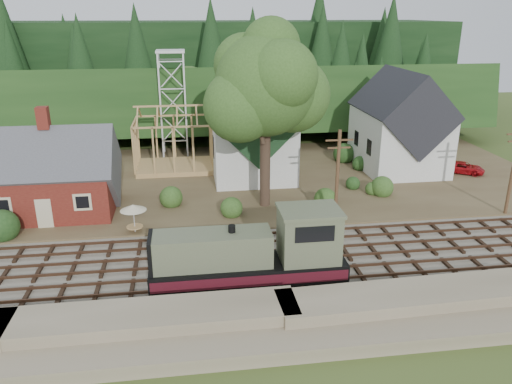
{
  "coord_description": "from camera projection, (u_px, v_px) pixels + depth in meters",
  "views": [
    {
      "loc": [
        -4.51,
        -30.81,
        16.44
      ],
      "look_at": [
        0.65,
        6.0,
        3.0
      ],
      "focal_mm": 35.0,
      "sensor_mm": 36.0,
      "label": 1
    }
  ],
  "objects": [
    {
      "name": "lattice_tower",
      "position": [
        171.0,
        72.0,
        56.75
      ],
      "size": [
        3.2,
        3.2,
        12.12
      ],
      "color": "silver",
      "rests_on": "village_flat"
    },
    {
      "name": "ridge",
      "position": [
        212.0,
        110.0,
        88.89
      ],
      "size": [
        80.0,
        20.0,
        12.0
      ],
      "primitive_type": "cube",
      "color": "black",
      "rests_on": "ground"
    },
    {
      "name": "ground",
      "position": [
        259.0,
        262.0,
        34.87
      ],
      "size": [
        140.0,
        140.0,
        0.0
      ],
      "primitive_type": "plane",
      "color": "#384C1E",
      "rests_on": "ground"
    },
    {
      "name": "patio_set",
      "position": [
        133.0,
        209.0,
        38.29
      ],
      "size": [
        2.01,
        2.01,
        2.24
      ],
      "color": "silver",
      "rests_on": "village_flat"
    },
    {
      "name": "car_blue",
      "position": [
        91.0,
        199.0,
        44.18
      ],
      "size": [
        3.1,
        3.5,
        1.15
      ],
      "primitive_type": "imported",
      "rotation": [
        0.0,
        0.0,
        0.64
      ],
      "color": "#5084AD",
      "rests_on": "village_flat"
    },
    {
      "name": "timber_frame",
      "position": [
        174.0,
        142.0,
        53.47
      ],
      "size": [
        8.2,
        6.2,
        6.99
      ],
      "color": "tan",
      "rests_on": "village_flat"
    },
    {
      "name": "embankment",
      "position": [
        281.0,
        335.0,
        26.96
      ],
      "size": [
        64.0,
        5.0,
        1.6
      ],
      "primitive_type": "cube",
      "color": "#7F7259",
      "rests_on": "ground"
    },
    {
      "name": "village_flat",
      "position": [
        234.0,
        179.0,
        51.58
      ],
      "size": [
        64.0,
        26.0,
        0.3
      ],
      "primitive_type": "cube",
      "color": "brown",
      "rests_on": "ground"
    },
    {
      "name": "farmhouse",
      "position": [
        400.0,
        127.0,
        53.26
      ],
      "size": [
        8.4,
        10.8,
        10.6
      ],
      "color": "silver",
      "rests_on": "village_flat"
    },
    {
      "name": "locomotive",
      "position": [
        256.0,
        254.0,
        31.27
      ],
      "size": [
        12.13,
        3.03,
        4.85
      ],
      "color": "black",
      "rests_on": "railroad_bed"
    },
    {
      "name": "big_tree",
      "position": [
        267.0,
        92.0,
        41.07
      ],
      "size": [
        10.9,
        8.4,
        14.7
      ],
      "color": "#38281E",
      "rests_on": "village_flat"
    },
    {
      "name": "church",
      "position": [
        251.0,
        127.0,
        51.7
      ],
      "size": [
        8.4,
        15.17,
        13.0
      ],
      "color": "silver",
      "rests_on": "village_flat"
    },
    {
      "name": "hillside",
      "position": [
        218.0,
        130.0,
        73.99
      ],
      "size": [
        70.0,
        28.96,
        12.74
      ],
      "primitive_type": "cube",
      "rotation": [
        -0.17,
        0.0,
        0.0
      ],
      "color": "#1E3F19",
      "rests_on": "ground"
    },
    {
      "name": "railroad_bed",
      "position": [
        259.0,
        261.0,
        34.84
      ],
      "size": [
        64.0,
        11.0,
        0.16
      ],
      "primitive_type": "cube",
      "color": "#726B5B",
      "rests_on": "ground"
    },
    {
      "name": "car_green",
      "position": [
        11.0,
        204.0,
        42.89
      ],
      "size": [
        3.47,
        1.24,
        1.14
      ],
      "primitive_type": "imported",
      "rotation": [
        0.0,
        0.0,
        1.56
      ],
      "color": "#749B6B",
      "rests_on": "village_flat"
    },
    {
      "name": "car_red",
      "position": [
        463.0,
        168.0,
        52.87
      ],
      "size": [
        4.65,
        3.97,
        1.18
      ],
      "primitive_type": "imported",
      "rotation": [
        0.0,
        0.0,
        1.0
      ],
      "color": "#AF0E13",
      "rests_on": "village_flat"
    },
    {
      "name": "telegraph_pole_near",
      "position": [
        337.0,
        177.0,
        39.18
      ],
      "size": [
        2.2,
        0.28,
        8.0
      ],
      "color": "#4C331E",
      "rests_on": "ground"
    },
    {
      "name": "depot",
      "position": [
        52.0,
        179.0,
        41.93
      ],
      "size": [
        10.8,
        7.41,
        9.0
      ],
      "color": "#5C1A15",
      "rests_on": "village_flat"
    }
  ]
}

